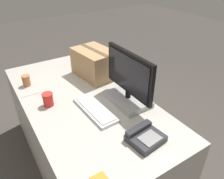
{
  "coord_description": "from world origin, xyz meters",
  "views": [
    {
      "loc": [
        1.4,
        -0.6,
        1.72
      ],
      "look_at": [
        0.23,
        0.14,
        0.88
      ],
      "focal_mm": 35.0,
      "sensor_mm": 36.0,
      "label": 1
    }
  ],
  "objects_px": {
    "monitor": "(128,84)",
    "desk_phone": "(145,137)",
    "keyboard": "(95,109)",
    "paper_cup_right": "(48,99)",
    "paper_cup_left": "(26,81)",
    "cardboard_box": "(95,63)",
    "spoon": "(35,94)"
  },
  "relations": [
    {
      "from": "monitor",
      "to": "desk_phone",
      "type": "distance_m",
      "value": 0.46
    },
    {
      "from": "keyboard",
      "to": "paper_cup_right",
      "type": "height_order",
      "value": "paper_cup_right"
    },
    {
      "from": "paper_cup_left",
      "to": "cardboard_box",
      "type": "distance_m",
      "value": 0.64
    },
    {
      "from": "monitor",
      "to": "paper_cup_right",
      "type": "relative_size",
      "value": 5.0
    },
    {
      "from": "paper_cup_left",
      "to": "cardboard_box",
      "type": "height_order",
      "value": "cardboard_box"
    },
    {
      "from": "cardboard_box",
      "to": "monitor",
      "type": "bearing_deg",
      "value": 0.06
    },
    {
      "from": "monitor",
      "to": "spoon",
      "type": "relative_size",
      "value": 3.05
    },
    {
      "from": "keyboard",
      "to": "paper_cup_right",
      "type": "xyz_separation_m",
      "value": [
        -0.26,
        -0.27,
        0.04
      ]
    },
    {
      "from": "monitor",
      "to": "cardboard_box",
      "type": "relative_size",
      "value": 1.2
    },
    {
      "from": "paper_cup_right",
      "to": "spoon",
      "type": "distance_m",
      "value": 0.23
    },
    {
      "from": "keyboard",
      "to": "cardboard_box",
      "type": "height_order",
      "value": "cardboard_box"
    },
    {
      "from": "desk_phone",
      "to": "spoon",
      "type": "bearing_deg",
      "value": -161.47
    },
    {
      "from": "monitor",
      "to": "paper_cup_left",
      "type": "xyz_separation_m",
      "value": [
        -0.69,
        -0.62,
        -0.11
      ]
    },
    {
      "from": "keyboard",
      "to": "spoon",
      "type": "distance_m",
      "value": 0.58
    },
    {
      "from": "desk_phone",
      "to": "paper_cup_right",
      "type": "bearing_deg",
      "value": -157.67
    },
    {
      "from": "paper_cup_right",
      "to": "cardboard_box",
      "type": "bearing_deg",
      "value": 114.48
    },
    {
      "from": "desk_phone",
      "to": "spoon",
      "type": "height_order",
      "value": "desk_phone"
    },
    {
      "from": "paper_cup_right",
      "to": "spoon",
      "type": "xyz_separation_m",
      "value": [
        -0.22,
        -0.05,
        -0.05
      ]
    },
    {
      "from": "spoon",
      "to": "monitor",
      "type": "bearing_deg",
      "value": -38.58
    },
    {
      "from": "monitor",
      "to": "cardboard_box",
      "type": "distance_m",
      "value": 0.54
    },
    {
      "from": "spoon",
      "to": "cardboard_box",
      "type": "relative_size",
      "value": 0.39
    },
    {
      "from": "keyboard",
      "to": "cardboard_box",
      "type": "distance_m",
      "value": 0.59
    },
    {
      "from": "paper_cup_left",
      "to": "paper_cup_right",
      "type": "distance_m",
      "value": 0.41
    },
    {
      "from": "paper_cup_right",
      "to": "spoon",
      "type": "bearing_deg",
      "value": -168.42
    },
    {
      "from": "keyboard",
      "to": "desk_phone",
      "type": "height_order",
      "value": "desk_phone"
    },
    {
      "from": "paper_cup_left",
      "to": "keyboard",
      "type": "bearing_deg",
      "value": 26.87
    },
    {
      "from": "keyboard",
      "to": "desk_phone",
      "type": "xyz_separation_m",
      "value": [
        0.44,
        0.12,
        0.01
      ]
    },
    {
      "from": "desk_phone",
      "to": "cardboard_box",
      "type": "bearing_deg",
      "value": 163.6
    },
    {
      "from": "spoon",
      "to": "cardboard_box",
      "type": "bearing_deg",
      "value": 4.79
    },
    {
      "from": "monitor",
      "to": "spoon",
      "type": "bearing_deg",
      "value": -130.55
    },
    {
      "from": "keyboard",
      "to": "spoon",
      "type": "height_order",
      "value": "keyboard"
    },
    {
      "from": "monitor",
      "to": "spoon",
      "type": "xyz_separation_m",
      "value": [
        -0.51,
        -0.6,
        -0.16
      ]
    }
  ]
}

